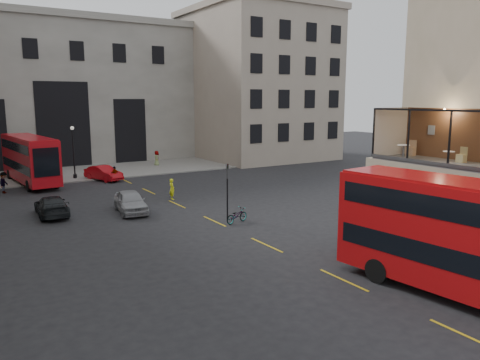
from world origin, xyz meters
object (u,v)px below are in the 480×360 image
car_b (104,173)px  car_c (52,206)px  street_lamp_b (74,156)px  cyclist (172,189)px  cafe_chair_c (461,158)px  cafe_table_mid (449,156)px  pedestrian_c (115,174)px  pedestrian_d (157,158)px  bus_far (30,157)px  cafe_table_far (403,150)px  traffic_light_near (227,184)px  car_a (131,202)px  bicycle (237,215)px  cafe_chair_d (411,151)px  pedestrian_b (4,183)px

car_b → car_c: 14.25m
street_lamp_b → car_c: street_lamp_b is taller
cyclist → cafe_chair_c: (8.78, -19.19, 4.01)m
cafe_table_mid → car_b: bearing=106.8°
pedestrian_c → pedestrian_d: 11.32m
bus_far → cafe_table_far: size_ratio=13.50×
traffic_light_near → cafe_table_mid: (6.70, -11.54, 2.66)m
cafe_chair_c → cafe_table_far: bearing=123.6°
car_a → cafe_chair_c: (13.05, -16.73, 4.07)m
pedestrian_c → cafe_table_mid: bearing=87.5°
car_c → cafe_table_far: (16.36, -16.17, 4.48)m
car_b → cafe_table_mid: cafe_table_mid is taller
bus_far → cafe_chair_c: 37.24m
car_c → bicycle: size_ratio=2.57×
cyclist → car_a: bearing=118.9°
car_a → pedestrian_c: (2.76, 12.66, -0.01)m
bus_far → cafe_table_mid: cafe_table_mid is taller
cafe_table_far → car_a: bearing=128.7°
pedestrian_d → bicycle: bearing=158.2°
street_lamp_b → cyclist: size_ratio=3.13×
cafe_table_mid → cafe_chair_c: (1.49, 0.21, -0.23)m
car_c → cafe_table_mid: cafe_table_mid is taller
bus_far → pedestrian_c: 8.06m
street_lamp_b → cafe_chair_d: size_ratio=5.61×
car_c → bicycle: (9.95, -8.38, -0.20)m
cafe_chair_d → cafe_table_mid: bearing=-114.2°
car_b → pedestrian_b: size_ratio=2.41×
car_c → cafe_table_far: size_ratio=5.57×
bicycle → pedestrian_c: pedestrian_c is taller
pedestrian_b → cafe_table_mid: 34.97m
cafe_table_far → pedestrian_d: bearing=91.5°
car_b → pedestrian_d: 10.66m
cafe_table_far → cyclist: bearing=113.1°
traffic_light_near → pedestrian_c: traffic_light_near is taller
street_lamp_b → cafe_table_mid: (11.70, -33.54, 2.69)m
street_lamp_b → bus_far: street_lamp_b is taller
bus_far → pedestrian_c: size_ratio=7.40×
car_b → pedestrian_d: (8.32, 6.67, 0.19)m
cafe_table_mid → cafe_chair_c: cafe_chair_c is taller
cafe_table_far → street_lamp_b: bearing=110.5°
pedestrian_c → cafe_chair_c: size_ratio=1.84×
cafe_chair_c → car_c: bearing=134.0°
traffic_light_near → bicycle: traffic_light_near is taller
street_lamp_b → traffic_light_near: bearing=-77.2°
car_b → cafe_table_mid: size_ratio=6.08×
cafe_chair_c → pedestrian_b: bearing=124.5°
bicycle → cafe_table_mid: 13.24m
traffic_light_near → cafe_chair_c: size_ratio=4.47×
street_lamp_b → car_a: (0.14, -16.60, -1.61)m
car_c → pedestrian_b: size_ratio=2.59×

